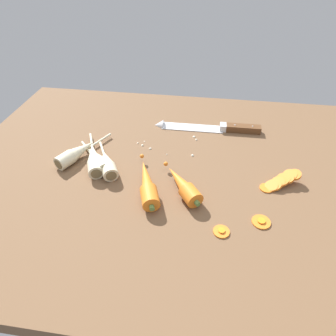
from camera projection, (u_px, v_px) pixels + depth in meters
ground_plane at (169, 173)px, 81.87cm from camera, size 120.00×90.00×4.00cm
chefs_knife at (205, 127)px, 95.85cm from camera, size 34.72×4.52×4.18cm
whole_carrot at (147, 184)px, 72.41cm from camera, size 9.25×20.01×4.20cm
whole_carrot_second at (183, 185)px, 71.98cm from camera, size 11.35×14.78×4.20cm
parsnip_front at (97, 159)px, 80.28cm from camera, size 13.09×14.39×4.00cm
parsnip_mid_left at (94, 158)px, 80.59cm from camera, size 10.83×20.20×4.00cm
parsnip_mid_right at (77, 153)px, 82.60cm from camera, size 11.09×18.97×4.00cm
parsnip_back at (107, 163)px, 78.97cm from camera, size 10.28×16.56×4.00cm
carrot_slice_stack at (281, 181)px, 74.36cm from camera, size 10.52×7.24×4.10cm
carrot_slice_stray_near at (221, 231)px, 63.24cm from camera, size 3.61×3.61×0.70cm
carrot_slice_stray_mid at (261, 221)px, 65.33cm from camera, size 4.21×4.21×0.70cm
mince_crumbs at (171, 144)px, 88.63cm from camera, size 18.42×10.99×0.84cm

